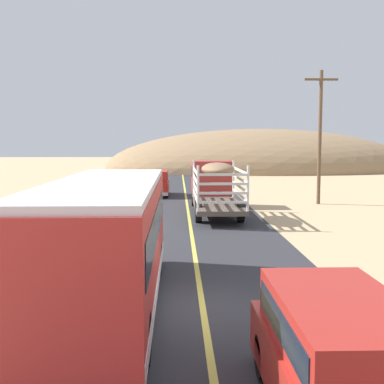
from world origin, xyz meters
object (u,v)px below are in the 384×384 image
at_px(suv_near, 339,355).
at_px(livestock_truck, 213,181).
at_px(power_pole_mid, 320,133).
at_px(car_far, 156,182).
at_px(bus, 106,240).

distance_m(suv_near, livestock_truck, 23.25).
bearing_deg(livestock_truck, power_pole_mid, 23.01).
height_order(livestock_truck, power_pole_mid, power_pole_mid).
bearing_deg(car_far, bus, -90.32).
bearing_deg(bus, power_pole_mid, 61.99).
height_order(car_far, power_pole_mid, power_pole_mid).
distance_m(suv_near, car_far, 31.73).
xyz_separation_m(suv_near, car_far, (-3.96, 31.48, 0.00)).
relative_size(suv_near, car_far, 1.00).
height_order(suv_near, power_pole_mid, power_pole_mid).
relative_size(suv_near, bus, 0.46).
bearing_deg(livestock_truck, car_far, 114.63).
bearing_deg(car_far, livestock_truck, -65.37).
height_order(bus, power_pole_mid, power_pole_mid).
relative_size(car_far, power_pole_mid, 0.53).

